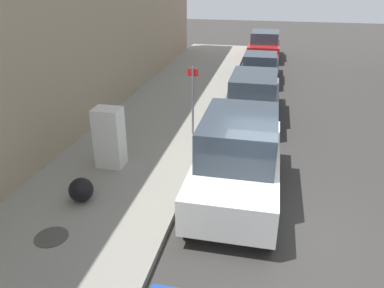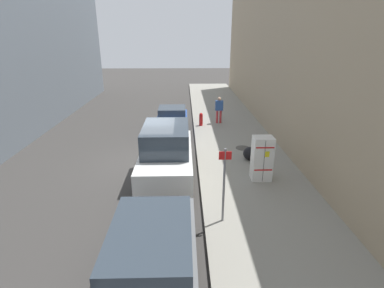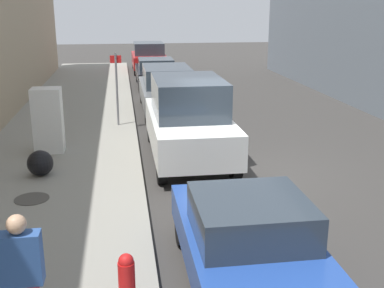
# 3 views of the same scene
# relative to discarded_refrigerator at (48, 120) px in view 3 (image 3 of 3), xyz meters

# --- Properties ---
(ground_plane) EXTENTS (80.00, 80.00, 0.00)m
(ground_plane) POSITION_rel_discarded_refrigerator_xyz_m (4.65, -1.85, -1.03)
(ground_plane) COLOR #383533
(sidewalk_slab) EXTENTS (4.24, 44.00, 0.16)m
(sidewalk_slab) POSITION_rel_discarded_refrigerator_xyz_m (0.27, -1.85, -0.95)
(sidewalk_slab) COLOR gray
(sidewalk_slab) RESTS_ON ground
(discarded_refrigerator) EXTENTS (0.76, 0.61, 1.73)m
(discarded_refrigerator) POSITION_rel_discarded_refrigerator_xyz_m (0.00, 0.00, 0.00)
(discarded_refrigerator) COLOR white
(discarded_refrigerator) RESTS_ON sidewalk_slab
(manhole_cover) EXTENTS (0.70, 0.70, 0.02)m
(manhole_cover) POSITION_rel_discarded_refrigerator_xyz_m (0.06, -3.35, -0.86)
(manhole_cover) COLOR #47443F
(manhole_cover) RESTS_ON sidewalk_slab
(street_sign_post) EXTENTS (0.36, 0.07, 2.35)m
(street_sign_post) POSITION_rel_discarded_refrigerator_xyz_m (1.82, 2.75, 0.45)
(street_sign_post) COLOR slate
(street_sign_post) RESTS_ON sidewalk_slab
(fire_hydrant) EXTENTS (0.22, 0.22, 0.80)m
(fire_hydrant) POSITION_rel_discarded_refrigerator_xyz_m (1.94, -7.35, -0.46)
(fire_hydrant) COLOR red
(fire_hydrant) RESTS_ON sidewalk_slab
(trash_bag) EXTENTS (0.60, 0.60, 0.60)m
(trash_bag) POSITION_rel_discarded_refrigerator_xyz_m (0.03, -1.91, -0.57)
(trash_bag) COLOR black
(trash_bag) RESTS_ON sidewalk_slab
(pedestrian_walking_far) EXTENTS (0.48, 0.22, 1.66)m
(pedestrian_walking_far) POSITION_rel_discarded_refrigerator_xyz_m (0.78, -7.87, 0.09)
(pedestrian_walking_far) COLOR #B73338
(pedestrian_walking_far) RESTS_ON sidewalk_slab
(parked_hatchback_blue) EXTENTS (1.80, 3.80, 1.43)m
(parked_hatchback_blue) POSITION_rel_discarded_refrigerator_xyz_m (3.69, -6.76, -0.31)
(parked_hatchback_blue) COLOR #23479E
(parked_hatchback_blue) RESTS_ON ground
(parked_van_white) EXTENTS (2.00, 4.81, 2.17)m
(parked_van_white) POSITION_rel_discarded_refrigerator_xyz_m (3.69, -0.60, 0.05)
(parked_van_white) COLOR silver
(parked_van_white) RESTS_ON ground
(parked_suv_gray) EXTENTS (1.94, 4.81, 1.73)m
(parked_suv_gray) POSITION_rel_discarded_refrigerator_xyz_m (3.69, 5.27, -0.14)
(parked_suv_gray) COLOR slate
(parked_suv_gray) RESTS_ON ground
(parked_sedan_dark) EXTENTS (1.89, 4.48, 1.41)m
(parked_sedan_dark) POSITION_rel_discarded_refrigerator_xyz_m (3.69, 11.12, -0.29)
(parked_sedan_dark) COLOR black
(parked_sedan_dark) RESTS_ON ground
(parked_suv_red) EXTENTS (1.98, 4.41, 1.76)m
(parked_suv_red) POSITION_rel_discarded_refrigerator_xyz_m (3.69, 16.70, -0.12)
(parked_suv_red) COLOR red
(parked_suv_red) RESTS_ON ground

